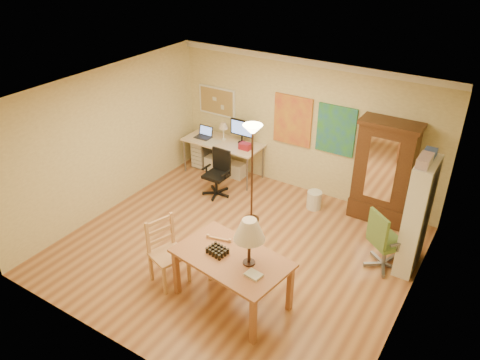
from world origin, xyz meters
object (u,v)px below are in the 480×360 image
Objects in this scene: computer_desk at (225,154)px; bookshelf at (416,217)px; office_chair_green at (383,253)px; office_chair_black at (217,183)px; dining_table at (238,250)px; armoire at (383,178)px.

bookshelf reaches higher than computer_desk.
office_chair_green is (3.86, -1.27, -0.20)m from computer_desk.
dining_table is at bearing -49.78° from office_chair_black.
dining_table reaches higher than computer_desk.
dining_table is at bearing -106.92° from armoire.
computer_desk is at bearing 126.46° from dining_table.
computer_desk reaches higher than office_chair_green.
office_chair_black is 0.91× the size of office_chair_green.
armoire is at bearing 110.92° from office_chair_green.
armoire is (3.34, 0.08, 0.36)m from computer_desk.
office_chair_black is at bearing -67.29° from computer_desk.
computer_desk is at bearing 161.84° from office_chair_green.
bookshelf is (4.19, -1.02, 0.46)m from computer_desk.
bookshelf is at bearing -13.62° from computer_desk.
computer_desk is 0.91× the size of bookshelf.
dining_table is 3.41m from armoire.
office_chair_green is at bearing -7.57° from office_chair_black.
computer_desk is 0.89× the size of armoire.
dining_table reaches higher than office_chair_black.
office_chair_green is 0.56× the size of bookshelf.
computer_desk is at bearing 112.71° from office_chair_black.
bookshelf reaches higher than office_chair_black.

